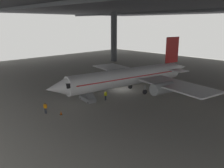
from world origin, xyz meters
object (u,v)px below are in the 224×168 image
Objects in this scene: airplane_main at (130,77)px; baggage_tug at (147,77)px; crew_worker_near_nose at (45,107)px; traffic_cone_orange at (61,113)px; boarding_stairs at (87,97)px; crew_worker_by_stairs at (106,95)px.

baggage_tug is at bearing 112.81° from airplane_main.
crew_worker_near_nose is 2.60m from traffic_cone_orange.
boarding_stairs reaches higher than baggage_tug.
baggage_tug is at bearing 96.25° from crew_worker_near_nose.
crew_worker_near_nose is at bearing -146.56° from traffic_cone_orange.
traffic_cone_orange is at bearing -88.33° from crew_worker_by_stairs.
airplane_main reaches higher than traffic_cone_orange.
crew_worker_by_stairs is at bearing -89.70° from airplane_main.
baggage_tug is (-2.82, 20.70, -0.19)m from boarding_stairs.
airplane_main reaches higher than crew_worker_near_nose.
airplane_main is 19.35× the size of crew_worker_near_nose.
traffic_cone_orange is at bearing 33.44° from crew_worker_near_nose.
crew_worker_by_stairs is (0.03, -6.57, -2.26)m from airplane_main.
boarding_stairs reaches higher than crew_worker_by_stairs.
crew_worker_near_nose is at bearing -87.54° from boarding_stairs.
traffic_cone_orange is 0.25× the size of baggage_tug.
baggage_tug is (-3.18, 29.04, -0.44)m from crew_worker_near_nose.
crew_worker_by_stairs is 2.88× the size of traffic_cone_orange.
baggage_tug is at bearing 105.23° from crew_worker_by_stairs.
traffic_cone_orange is (2.09, 1.38, -0.67)m from crew_worker_near_nose.
crew_worker_by_stairs is 9.31m from traffic_cone_orange.
airplane_main is 9.49m from boarding_stairs.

